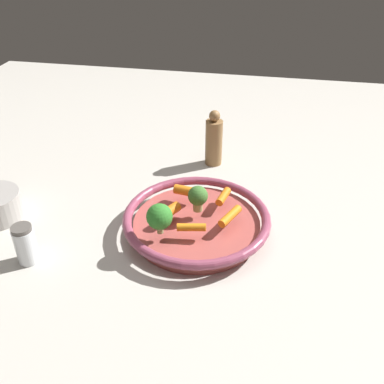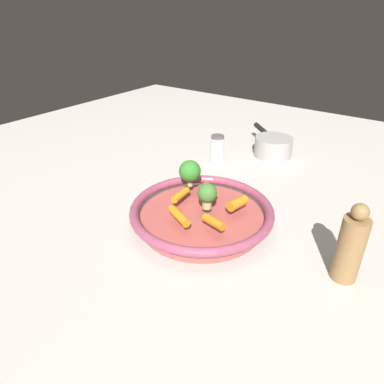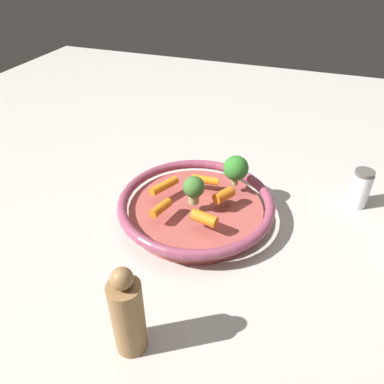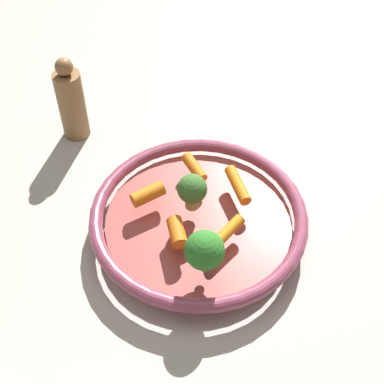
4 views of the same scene
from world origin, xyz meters
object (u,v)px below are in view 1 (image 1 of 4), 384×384
Objects in this scene: serving_bowl at (197,222)px; baby_carrot_near_rim at (192,227)px; pepper_mill at (214,140)px; salt_shaker at (25,244)px; broccoli_floret_small at (200,197)px; baby_carrot_back at (223,196)px; broccoli_floret_mid at (159,217)px; baby_carrot_left at (171,210)px; baby_carrot_right at (185,191)px; baby_carrot_center at (230,216)px.

serving_bowl is 5.47× the size of baby_carrot_near_rim.
salt_shaker is at bearing -123.38° from pepper_mill.
baby_carrot_near_rim is 0.07m from broccoli_floret_small.
baby_carrot_back is at bearing 48.22° from broccoli_floret_small.
serving_bowl is at bearing 51.49° from broccoli_floret_mid.
baby_carrot_left is (-0.05, -0.01, 0.03)m from serving_bowl.
baby_carrot_right is at bearing 80.01° from baby_carrot_left.
pepper_mill is at bearing 56.62° from salt_shaker.
serving_bowl is 7.38× the size of baby_carrot_left.
baby_carrot_right is 0.12m from baby_carrot_center.
salt_shaker is at bearing -162.43° from broccoli_floret_mid.
salt_shaker is (-0.30, -0.16, -0.04)m from broccoli_floret_small.
broccoli_floret_small reaches higher than salt_shaker.
pepper_mill is at bearing 82.75° from baby_carrot_right.
salt_shaker reaches higher than baby_carrot_back.
baby_carrot_left is 0.64× the size of baby_carrot_center.
baby_carrot_left is 0.88× the size of baby_carrot_right.
baby_carrot_left is 0.28m from salt_shaker.
broccoli_floret_mid is (-0.12, -0.06, 0.03)m from baby_carrot_center.
baby_carrot_center is at bearing 2.96° from baby_carrot_left.
baby_carrot_center reaches higher than serving_bowl.
pepper_mill is (-0.05, 0.23, 0.01)m from baby_carrot_back.
baby_carrot_center is (0.07, 0.05, 0.00)m from baby_carrot_near_rim.
baby_carrot_near_rim is at bearing -92.87° from broccoli_floret_small.
pepper_mill is (0.28, 0.43, 0.03)m from salt_shaker.
baby_carrot_left is at bearing -143.13° from baby_carrot_back.
salt_shaker is (-0.34, -0.20, -0.01)m from baby_carrot_back.
broccoli_floret_mid is at bearing -97.76° from pepper_mill.
salt_shaker is 0.52m from pepper_mill.
baby_carrot_right is (-0.04, 0.12, 0.00)m from baby_carrot_near_rim.
baby_carrot_left is 0.83× the size of baby_carrot_back.
broccoli_floret_small is at bearing 162.60° from baby_carrot_center.
broccoli_floret_small is 0.89× the size of broccoli_floret_mid.
serving_bowl is 3.72× the size of salt_shaker.
broccoli_floret_mid is at bearing 17.57° from salt_shaker.
baby_carrot_back is 0.33× the size of pepper_mill.
baby_carrot_back is (0.04, 0.11, 0.00)m from baby_carrot_near_rim.
baby_carrot_back is at bearing 108.37° from baby_carrot_center.
baby_carrot_left reaches higher than serving_bowl.
serving_bowl is at bearing -88.39° from pepper_mill.
serving_bowl is at bearing -110.42° from broccoli_floret_small.
baby_carrot_near_rim is 1.00× the size of broccoli_floret_small.
baby_carrot_right is 0.57× the size of salt_shaker.
baby_carrot_right is 0.23m from pepper_mill.
broccoli_floret_mid is 0.42× the size of pepper_mill.
serving_bowl is 0.29m from pepper_mill.
serving_bowl is at bearing 26.51° from salt_shaker.
salt_shaker is at bearing -158.88° from baby_carrot_center.
baby_carrot_left reaches higher than baby_carrot_back.
baby_carrot_near_rim is 1.19× the size of baby_carrot_right.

